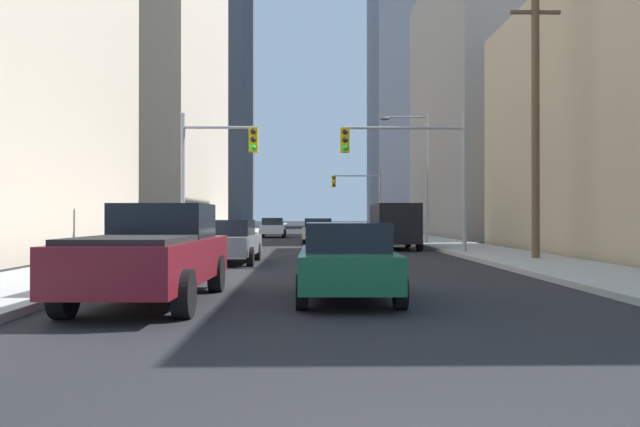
% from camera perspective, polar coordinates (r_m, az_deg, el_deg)
% --- Properties ---
extents(sidewalk_left, '(3.53, 160.00, 0.15)m').
position_cam_1_polar(sidewalk_left, '(53.80, -7.99, -1.93)').
color(sidewalk_left, '#9E9E99').
rests_on(sidewalk_left, ground).
extents(sidewalk_right, '(3.53, 160.00, 0.15)m').
position_cam_1_polar(sidewalk_right, '(53.98, 7.22, -1.92)').
color(sidewalk_right, '#9E9E99').
rests_on(sidewalk_right, ground).
extents(pickup_truck_maroon, '(2.20, 5.44, 1.90)m').
position_cam_1_polar(pickup_truck_maroon, '(12.05, -15.37, -3.64)').
color(pickup_truck_maroon, maroon).
rests_on(pickup_truck_maroon, ground).
extents(cargo_van_black, '(2.16, 5.25, 2.26)m').
position_cam_1_polar(cargo_van_black, '(30.57, 6.98, -0.93)').
color(cargo_van_black, black).
rests_on(cargo_van_black, ground).
extents(sedan_green, '(1.95, 4.23, 1.52)m').
position_cam_1_polar(sedan_green, '(12.02, 2.52, -4.43)').
color(sedan_green, '#195938').
rests_on(sedan_green, ground).
extents(sedan_grey, '(1.95, 4.26, 1.52)m').
position_cam_1_polar(sedan_grey, '(21.45, -8.53, -2.59)').
color(sedan_grey, slate).
rests_on(sedan_grey, ground).
extents(sedan_beige, '(1.95, 4.25, 1.52)m').
position_cam_1_polar(sedan_beige, '(37.01, -0.16, -1.61)').
color(sedan_beige, '#C6B793').
rests_on(sedan_beige, ground).
extents(sedan_white, '(1.95, 4.21, 1.52)m').
position_cam_1_polar(sedan_white, '(47.38, -4.44, -1.32)').
color(sedan_white, white).
rests_on(sedan_white, ground).
extents(traffic_signal_near_left, '(3.25, 0.44, 6.00)m').
position_cam_1_polar(traffic_signal_near_left, '(26.06, -9.81, 4.96)').
color(traffic_signal_near_left, gray).
rests_on(traffic_signal_near_left, ground).
extents(traffic_signal_near_right, '(5.37, 0.44, 6.00)m').
position_cam_1_polar(traffic_signal_near_right, '(26.13, 8.39, 5.17)').
color(traffic_signal_near_right, gray).
rests_on(traffic_signal_near_right, ground).
extents(traffic_signal_far_right, '(4.57, 0.44, 6.00)m').
position_cam_1_polar(traffic_signal_far_right, '(56.38, 3.66, 2.22)').
color(traffic_signal_far_right, gray).
rests_on(traffic_signal_far_right, ground).
extents(utility_pole_right, '(2.20, 0.28, 10.37)m').
position_cam_1_polar(utility_pole_right, '(23.39, 19.58, 9.16)').
color(utility_pole_right, brown).
rests_on(utility_pole_right, ground).
extents(street_lamp_right, '(2.74, 0.32, 7.50)m').
position_cam_1_polar(street_lamp_right, '(35.08, 9.26, 4.54)').
color(street_lamp_right, gray).
rests_on(street_lamp_right, ground).
extents(building_left_mid_office, '(22.80, 24.90, 31.40)m').
position_cam_1_polar(building_left_mid_office, '(60.41, -21.33, 13.21)').
color(building_left_mid_office, '#B7A893').
rests_on(building_left_mid_office, ground).
extents(building_left_far_tower, '(17.02, 19.87, 47.92)m').
position_cam_1_polar(building_left_far_tower, '(97.73, -11.76, 12.94)').
color(building_left_far_tower, '#4C515B').
rests_on(building_left_far_tower, ground).
extents(building_right_mid_block, '(16.30, 20.93, 21.62)m').
position_cam_1_polar(building_right_mid_block, '(52.94, 19.23, 9.72)').
color(building_right_mid_block, gray).
rests_on(building_right_mid_block, ground).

